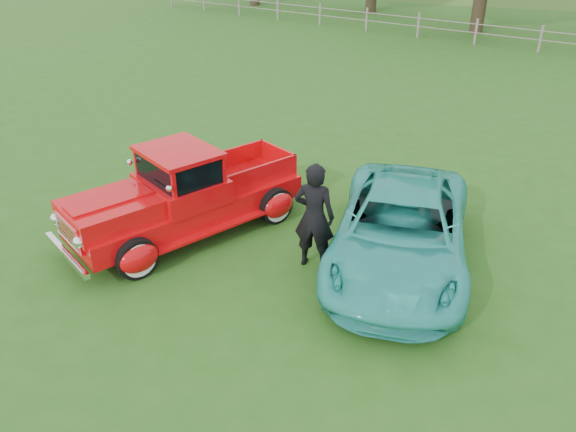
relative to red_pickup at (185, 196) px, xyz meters
The scene contains 5 objects.
ground 1.67m from the red_pickup, 28.56° to the right, with size 140.00×140.00×0.00m, color #245215.
fence_line 21.34m from the red_pickup, 86.54° to the left, with size 48.00×0.12×1.20m.
red_pickup is the anchor object (origin of this frame).
teal_sedan 4.19m from the red_pickup, 19.42° to the left, with size 2.30×4.99×1.39m, color teal.
man 2.77m from the red_pickup, ahead, with size 0.73×0.48×2.00m, color black.
Camera 1 is at (6.12, -6.08, 5.68)m, focal length 35.00 mm.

